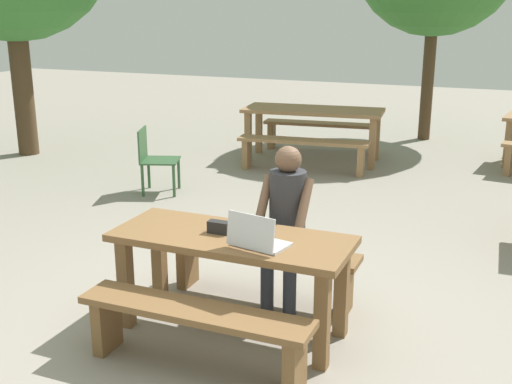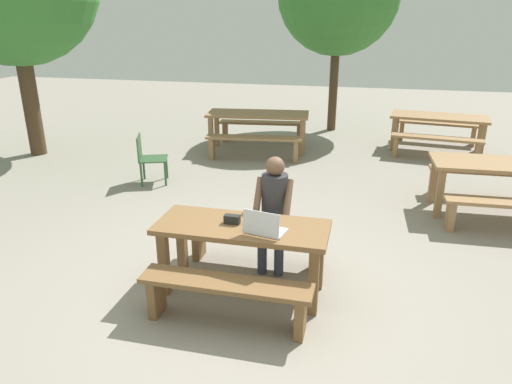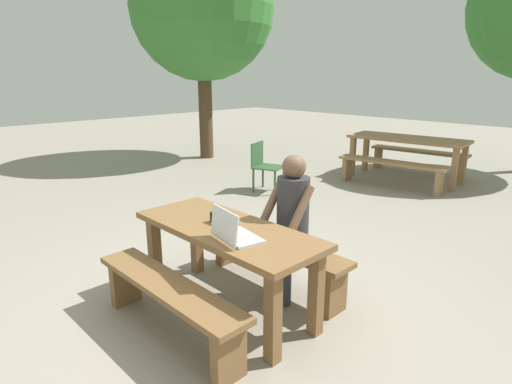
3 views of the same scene
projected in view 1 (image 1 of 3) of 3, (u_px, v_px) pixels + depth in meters
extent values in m
plane|color=gray|center=(233.00, 330.00, 4.57)|extent=(30.00, 30.00, 0.00)
cube|color=brown|center=(232.00, 239.00, 4.38)|extent=(1.65, 0.66, 0.05)
cube|color=brown|center=(126.00, 283.00, 4.54)|extent=(0.09, 0.09, 0.67)
cube|color=brown|center=(322.00, 320.00, 4.01)|extent=(0.09, 0.09, 0.67)
cube|color=brown|center=(159.00, 260.00, 4.95)|extent=(0.09, 0.09, 0.67)
cube|color=brown|center=(342.00, 291.00, 4.42)|extent=(0.09, 0.09, 0.67)
cube|color=brown|center=(194.00, 311.00, 3.96)|extent=(1.53, 0.30, 0.05)
cube|color=brown|center=(107.00, 323.00, 4.27)|extent=(0.08, 0.24, 0.39)
cube|color=brown|center=(295.00, 364.00, 3.78)|extent=(0.08, 0.24, 0.39)
cube|color=brown|center=(262.00, 250.00, 4.96)|extent=(1.53, 0.30, 0.05)
cube|color=brown|center=(187.00, 263.00, 5.26)|extent=(0.08, 0.24, 0.39)
cube|color=brown|center=(344.00, 289.00, 4.77)|extent=(0.08, 0.24, 0.39)
cube|color=silver|center=(261.00, 244.00, 4.19)|extent=(0.39, 0.29, 0.02)
cube|color=silver|center=(250.00, 232.00, 4.05)|extent=(0.35, 0.11, 0.22)
cube|color=black|center=(251.00, 231.00, 4.06)|extent=(0.32, 0.09, 0.21)
cube|color=black|center=(219.00, 227.00, 4.40)|extent=(0.15, 0.07, 0.09)
cylinder|color=#333847|center=(267.00, 284.00, 4.81)|extent=(0.10, 0.10, 0.43)
cylinder|color=#333847|center=(290.00, 288.00, 4.75)|extent=(0.10, 0.10, 0.43)
cube|color=#333847|center=(283.00, 250.00, 4.79)|extent=(0.28, 0.28, 0.12)
cylinder|color=#333338|center=(288.00, 207.00, 4.78)|extent=(0.27, 0.27, 0.55)
cylinder|color=brown|center=(263.00, 203.00, 4.74)|extent=(0.07, 0.32, 0.41)
cylinder|color=brown|center=(303.00, 208.00, 4.62)|extent=(0.07, 0.32, 0.41)
sphere|color=brown|center=(288.00, 159.00, 4.67)|extent=(0.20, 0.20, 0.20)
cube|color=#335933|center=(160.00, 160.00, 7.82)|extent=(0.57, 0.57, 0.02)
cube|color=#335933|center=(143.00, 144.00, 7.77)|extent=(0.17, 0.42, 0.38)
cylinder|color=#335933|center=(174.00, 181.00, 7.69)|extent=(0.04, 0.04, 0.40)
cylinder|color=#335933|center=(179.00, 173.00, 8.05)|extent=(0.04, 0.04, 0.40)
cylinder|color=#335933|center=(143.00, 181.00, 7.70)|extent=(0.04, 0.04, 0.40)
cylinder|color=#335933|center=(149.00, 173.00, 8.06)|extent=(0.04, 0.04, 0.40)
cube|color=#9E754C|center=(508.00, 144.00, 9.04)|extent=(0.10, 0.10, 0.67)
cube|color=#9E754C|center=(509.00, 160.00, 8.69)|extent=(0.11, 0.25, 0.40)
cube|color=#9E754C|center=(313.00, 110.00, 9.34)|extent=(2.09, 1.00, 0.05)
cube|color=#9E754C|center=(248.00, 137.00, 9.42)|extent=(0.10, 0.10, 0.73)
cube|color=#9E754C|center=(372.00, 144.00, 8.94)|extent=(0.10, 0.10, 0.73)
cube|color=#9E754C|center=(259.00, 130.00, 9.96)|extent=(0.10, 0.10, 0.73)
cube|color=#9E754C|center=(377.00, 136.00, 9.47)|extent=(0.10, 0.10, 0.73)
cube|color=#9E754C|center=(303.00, 141.00, 8.79)|extent=(1.84, 0.50, 0.05)
cube|color=#9E754C|center=(247.00, 154.00, 9.07)|extent=(0.11, 0.25, 0.41)
cube|color=#9E754C|center=(361.00, 161.00, 8.64)|extent=(0.11, 0.25, 0.41)
cube|color=#9E754C|center=(321.00, 124.00, 10.06)|extent=(1.84, 0.50, 0.05)
cube|color=#9E754C|center=(272.00, 135.00, 10.34)|extent=(0.11, 0.25, 0.41)
cube|color=#9E754C|center=(372.00, 141.00, 9.91)|extent=(0.11, 0.25, 0.41)
cylinder|color=#4C3823|center=(22.00, 79.00, 9.66)|extent=(0.30, 0.30, 2.31)
cylinder|color=#4C3823|center=(428.00, 73.00, 10.76)|extent=(0.20, 0.20, 2.27)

